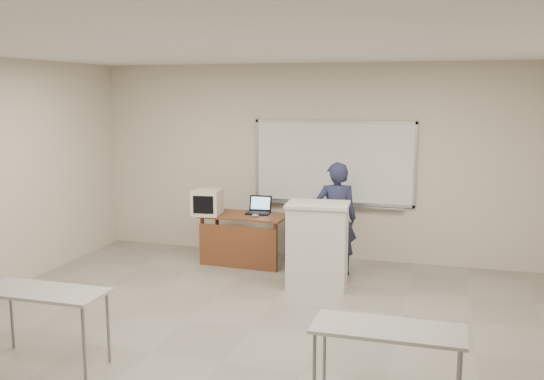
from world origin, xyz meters
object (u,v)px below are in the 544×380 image
(podium, at_px, (317,245))
(crt_monitor, at_px, (207,202))
(mouse, at_px, (255,215))
(presenter, at_px, (336,219))
(keyboard, at_px, (305,203))
(instructor_desk, at_px, (242,231))
(laptop, at_px, (259,209))
(whiteboard, at_px, (333,164))

(podium, distance_m, crt_monitor, 1.99)
(mouse, xyz_separation_m, presenter, (1.22, -0.05, 0.04))
(podium, relative_size, keyboard, 2.68)
(crt_monitor, height_order, presenter, presenter)
(presenter, bearing_deg, instructor_desk, -17.41)
(instructor_desk, bearing_deg, laptop, 59.43)
(whiteboard, bearing_deg, presenter, -76.06)
(crt_monitor, relative_size, presenter, 0.28)
(podium, relative_size, crt_monitor, 2.51)
(crt_monitor, bearing_deg, laptop, 15.36)
(keyboard, bearing_deg, crt_monitor, 143.59)
(podium, distance_m, laptop, 1.49)
(podium, height_order, keyboard, keyboard)
(keyboard, distance_m, presenter, 0.88)
(instructor_desk, distance_m, mouse, 0.32)
(crt_monitor, bearing_deg, whiteboard, 18.43)
(podium, height_order, laptop, podium)
(whiteboard, distance_m, instructor_desk, 1.73)
(podium, xyz_separation_m, laptop, (-1.11, 0.96, 0.24))
(instructor_desk, bearing_deg, whiteboard, 35.77)
(instructor_desk, xyz_separation_m, keyboard, (1.14, -0.81, 0.63))
(whiteboard, xyz_separation_m, presenter, (0.21, -0.83, -0.68))
(podium, height_order, mouse, podium)
(whiteboard, height_order, crt_monitor, whiteboard)
(podium, distance_m, mouse, 1.31)
(crt_monitor, distance_m, laptop, 0.79)
(presenter, bearing_deg, keyboard, 54.66)
(crt_monitor, height_order, laptop, crt_monitor)
(whiteboard, relative_size, laptop, 7.19)
(instructor_desk, xyz_separation_m, laptop, (0.18, 0.27, 0.29))
(whiteboard, distance_m, mouse, 1.46)
(whiteboard, height_order, mouse, whiteboard)
(whiteboard, xyz_separation_m, podium, (0.08, -1.47, -0.91))
(instructor_desk, height_order, crt_monitor, crt_monitor)
(podium, distance_m, presenter, 0.69)
(crt_monitor, xyz_separation_m, keyboard, (1.69, -0.80, 0.22))
(laptop, height_order, keyboard, keyboard)
(laptop, relative_size, mouse, 3.42)
(podium, bearing_deg, instructor_desk, 147.06)
(keyboard, bearing_deg, presenter, 58.75)
(instructor_desk, height_order, laptop, laptop)
(whiteboard, height_order, podium, whiteboard)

